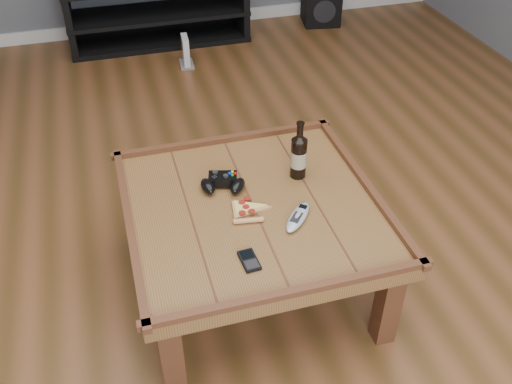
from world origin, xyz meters
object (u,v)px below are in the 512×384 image
object	(u,v)px
pizza_slice	(246,210)
remote_control	(298,217)
coffee_table	(253,217)
media_console	(158,11)
smartphone	(249,260)
game_console	(186,52)
game_controller	(223,183)
subwoofer	(321,5)
beer_bottle	(299,155)

from	to	relation	value
pizza_slice	remote_control	xyz separation A→B (m)	(0.18, -0.10, 0.01)
coffee_table	media_console	size ratio (longest dim) A/B	0.74
pizza_slice	smartphone	size ratio (longest dim) A/B	2.05
game_console	game_controller	bearing A→B (deg)	-91.38
media_console	subwoofer	xyz separation A→B (m)	(1.38, 0.01, -0.10)
remote_control	game_console	world-z (taller)	remote_control
coffee_table	beer_bottle	size ratio (longest dim) A/B	3.94
coffee_table	media_console	distance (m)	2.75
game_console	pizza_slice	bearing A→B (deg)	-89.62
beer_bottle	game_controller	size ratio (longest dim) A/B	1.30
media_console	game_controller	world-z (taller)	game_controller
remote_control	game_console	xyz separation A→B (m)	(-0.02, 2.39, -0.36)
media_console	pizza_slice	size ratio (longest dim) A/B	6.24
game_controller	remote_control	size ratio (longest dim) A/B	1.09
beer_bottle	subwoofer	size ratio (longest dim) A/B	0.76
pizza_slice	smartphone	world-z (taller)	pizza_slice
coffee_table	pizza_slice	bearing A→B (deg)	-141.77
media_console	beer_bottle	world-z (taller)	beer_bottle
subwoofer	coffee_table	bearing A→B (deg)	-106.40
game_controller	game_console	size ratio (longest dim) A/B	0.91
beer_bottle	subwoofer	bearing A→B (deg)	66.37
beer_bottle	pizza_slice	world-z (taller)	beer_bottle
pizza_slice	game_console	xyz separation A→B (m)	(0.16, 2.28, -0.36)
beer_bottle	remote_control	size ratio (longest dim) A/B	1.42
media_console	game_console	distance (m)	0.53
smartphone	beer_bottle	bearing A→B (deg)	48.85
beer_bottle	game_console	distance (m)	2.17
subwoofer	game_console	bearing A→B (deg)	-148.02
subwoofer	game_console	world-z (taller)	subwoofer
coffee_table	game_controller	bearing A→B (deg)	121.45
coffee_table	beer_bottle	distance (m)	0.32
media_console	smartphone	xyz separation A→B (m)	(-0.10, -3.05, 0.21)
beer_bottle	game_console	xyz separation A→B (m)	(-0.12, 2.12, -0.45)
game_console	media_console	bearing A→B (deg)	108.15
subwoofer	beer_bottle	bearing A→B (deg)	-103.42
pizza_slice	game_console	size ratio (longest dim) A/B	1.01
media_console	pizza_slice	bearing A→B (deg)	-90.72
game_controller	game_console	world-z (taller)	game_controller
coffee_table	game_console	xyz separation A→B (m)	(0.12, 2.26, -0.29)
media_console	pizza_slice	distance (m)	2.79
coffee_table	game_controller	distance (m)	0.19
media_console	smartphone	bearing A→B (deg)	-91.84
coffee_table	smartphone	size ratio (longest dim) A/B	9.40
pizza_slice	subwoofer	xyz separation A→B (m)	(1.42, 2.79, -0.31)
coffee_table	subwoofer	xyz separation A→B (m)	(1.38, 2.76, -0.24)
coffee_table	pizza_slice	world-z (taller)	coffee_table
pizza_slice	remote_control	bearing A→B (deg)	-21.57
game_controller	remote_control	bearing A→B (deg)	-35.11
pizza_slice	beer_bottle	bearing A→B (deg)	40.16
game_controller	media_console	bearing A→B (deg)	102.81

